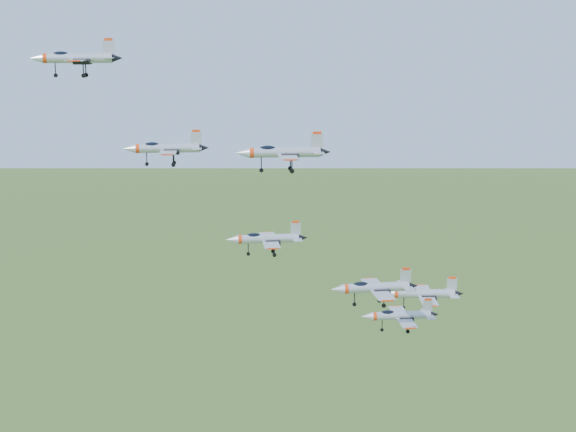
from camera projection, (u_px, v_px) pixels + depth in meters
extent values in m
cylinder|color=#B0B4BD|center=(78.00, 58.00, 114.73)|extent=(9.79, 2.09, 1.40)
cone|color=#B0B4BD|center=(36.00, 58.00, 114.16)|extent=(2.04, 1.54, 1.40)
cone|color=black|center=(118.00, 58.00, 115.28)|extent=(1.59, 1.30, 1.19)
ellipsoid|color=black|center=(61.00, 54.00, 114.38)|extent=(2.44, 1.18, 0.89)
cube|color=#B0B4BD|center=(76.00, 60.00, 111.86)|extent=(2.82, 4.92, 0.15)
cube|color=#B0B4BD|center=(83.00, 60.00, 117.75)|extent=(2.82, 4.92, 0.15)
cube|color=#B0B4BD|center=(109.00, 48.00, 114.85)|extent=(1.62, 0.24, 2.27)
cube|color=red|center=(108.00, 39.00, 114.61)|extent=(1.20, 0.24, 0.38)
cylinder|color=#B0B4BD|center=(168.00, 148.00, 116.50)|extent=(9.26, 2.06, 1.33)
cone|color=#B0B4BD|center=(129.00, 149.00, 116.00)|extent=(1.94, 1.47, 1.33)
cone|color=black|center=(204.00, 148.00, 116.97)|extent=(1.51, 1.24, 1.13)
ellipsoid|color=black|center=(152.00, 145.00, 116.19)|extent=(2.31, 1.13, 0.84)
cube|color=#B0B4BD|center=(168.00, 152.00, 113.79)|extent=(2.70, 4.66, 0.14)
cube|color=#B0B4BD|center=(170.00, 147.00, 119.35)|extent=(2.70, 4.66, 0.14)
cube|color=#B0B4BD|center=(196.00, 138.00, 116.58)|extent=(1.54, 0.24, 2.14)
cube|color=red|center=(196.00, 131.00, 116.35)|extent=(1.13, 0.23, 0.36)
cylinder|color=#B0B4BD|center=(285.00, 152.00, 99.94)|extent=(8.93, 1.98, 1.28)
cone|color=#B0B4BD|center=(242.00, 153.00, 99.46)|extent=(1.87, 1.42, 1.28)
cone|color=black|center=(325.00, 152.00, 100.40)|extent=(1.46, 1.19, 1.09)
ellipsoid|color=black|center=(268.00, 149.00, 99.65)|extent=(2.23, 1.09, 0.81)
cube|color=#B0B4BD|center=(288.00, 157.00, 97.33)|extent=(2.60, 4.50, 0.14)
cube|color=#B0B4BD|center=(284.00, 151.00, 102.70)|extent=(2.60, 4.50, 0.14)
cube|color=#B0B4BD|center=(317.00, 141.00, 100.03)|extent=(1.48, 0.23, 2.07)
cube|color=red|center=(317.00, 133.00, 99.80)|extent=(1.09, 0.22, 0.34)
cylinder|color=#B0B4BD|center=(268.00, 239.00, 120.02)|extent=(9.16, 1.84, 1.31)
cone|color=#B0B4BD|center=(232.00, 240.00, 119.41)|extent=(1.89, 1.42, 1.31)
cone|color=black|center=(303.00, 238.00, 120.60)|extent=(1.48, 1.20, 1.12)
ellipsoid|color=black|center=(253.00, 236.00, 119.67)|extent=(2.28, 1.07, 0.83)
cube|color=#B0B4BD|center=(271.00, 245.00, 117.34)|extent=(2.58, 4.58, 0.14)
cube|color=#B0B4BD|center=(268.00, 236.00, 122.85)|extent=(2.58, 4.58, 0.14)
cube|color=#B0B4BD|center=(296.00, 229.00, 120.19)|extent=(1.52, 0.21, 2.12)
cube|color=red|center=(296.00, 222.00, 119.96)|extent=(1.12, 0.21, 0.35)
cylinder|color=#B0B4BD|center=(376.00, 287.00, 109.82)|extent=(9.13, 1.49, 1.31)
cone|color=#B0B4BD|center=(337.00, 289.00, 109.01)|extent=(1.85, 1.35, 1.31)
cone|color=black|center=(413.00, 286.00, 110.60)|extent=(1.44, 1.15, 1.12)
ellipsoid|color=black|center=(361.00, 285.00, 109.39)|extent=(2.24, 0.99, 0.83)
cube|color=#B0B4BD|center=(383.00, 295.00, 107.16)|extent=(2.41, 4.50, 0.14)
cube|color=#B0B4BD|center=(372.00, 283.00, 112.64)|extent=(2.41, 4.50, 0.14)
cube|color=#B0B4BD|center=(406.00, 277.00, 110.15)|extent=(1.52, 0.15, 2.12)
cube|color=red|center=(406.00, 269.00, 109.92)|extent=(1.12, 0.16, 0.35)
cylinder|color=#B0B4BD|center=(401.00, 315.00, 117.37)|extent=(8.63, 1.88, 1.24)
cone|color=#B0B4BD|center=(367.00, 316.00, 116.89)|extent=(1.80, 1.36, 1.24)
cone|color=black|center=(434.00, 314.00, 117.83)|extent=(1.41, 1.15, 1.05)
ellipsoid|color=black|center=(387.00, 313.00, 117.07)|extent=(2.15, 1.05, 0.78)
cube|color=#B0B4BD|center=(407.00, 323.00, 114.84)|extent=(2.50, 4.34, 0.13)
cube|color=#B0B4BD|center=(398.00, 311.00, 120.03)|extent=(2.50, 4.34, 0.13)
cube|color=#B0B4BD|center=(428.00, 306.00, 117.46)|extent=(1.43, 0.22, 2.00)
cube|color=red|center=(428.00, 299.00, 117.24)|extent=(1.05, 0.21, 0.33)
cylinder|color=#B0B4BD|center=(424.00, 293.00, 130.85)|extent=(9.97, 3.16, 1.43)
cone|color=#B0B4BD|center=(388.00, 293.00, 130.90)|extent=(2.20, 1.75, 1.43)
cone|color=black|center=(459.00, 294.00, 130.81)|extent=(1.73, 1.47, 1.21)
ellipsoid|color=black|center=(409.00, 290.00, 130.76)|extent=(2.56, 1.44, 0.90)
cube|color=#B0B4BD|center=(428.00, 301.00, 127.91)|extent=(3.34, 5.20, 0.15)
cube|color=#B0B4BD|center=(422.00, 289.00, 133.91)|extent=(3.34, 5.20, 0.15)
cube|color=#B0B4BD|center=(452.00, 285.00, 130.51)|extent=(1.64, 0.42, 2.30)
cube|color=red|center=(452.00, 278.00, 130.26)|extent=(1.21, 0.37, 0.38)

